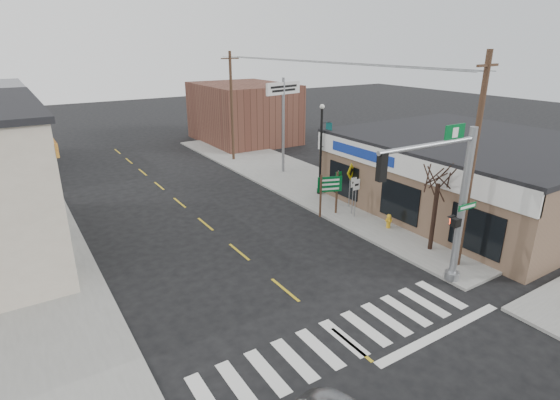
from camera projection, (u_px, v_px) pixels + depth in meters
ground at (351, 344)px, 14.39m from camera, size 140.00×140.00×0.00m
sidewalk_right at (324, 190)px, 29.22m from camera, size 6.00×38.00×0.13m
sidewalk_left at (16, 257)px, 20.13m from camera, size 6.00×38.00×0.13m
center_line at (239, 252)px, 20.73m from camera, size 0.12×56.00×0.01m
crosswalk at (343, 338)px, 14.70m from camera, size 11.00×2.20×0.01m
thrift_store at (472, 175)px, 25.78m from camera, size 12.00×14.00×4.00m
bldg_distant_right at (243, 113)px, 43.28m from camera, size 8.00×10.00×5.60m
traffic_signal_pole at (452, 194)px, 16.42m from camera, size 5.15×0.39×6.53m
guide_sign at (329, 188)px, 24.27m from camera, size 1.41×0.13×2.46m
fire_hydrant at (389, 220)px, 22.98m from camera, size 0.24×0.24×0.77m
ped_crossing_sign at (351, 177)px, 25.45m from camera, size 1.05×0.07×2.70m
lamp_post at (322, 143)px, 27.28m from camera, size 0.74×0.58×5.72m
dance_center_sign at (283, 102)px, 31.46m from camera, size 3.25×0.20×6.90m
bare_tree at (440, 171)px, 19.47m from camera, size 2.43×2.43×4.86m
shrub_front at (459, 220)px, 22.65m from camera, size 1.46×1.46×1.09m
shrub_back at (427, 210)px, 24.55m from camera, size 0.97×0.97×0.73m
utility_pole_near at (473, 163)px, 17.77m from camera, size 1.57×0.24×9.02m
utility_pole_far at (232, 106)px, 35.21m from camera, size 1.50×0.22×8.62m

